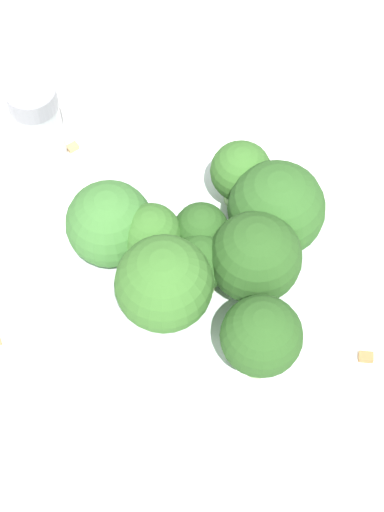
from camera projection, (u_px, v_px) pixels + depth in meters
ground_plane at (192, 319)px, 0.56m from camera, size 3.00×3.00×0.00m
bowl at (192, 303)px, 0.54m from camera, size 0.19×0.19×0.05m
broccoli_floret_0 at (252, 338)px, 0.46m from camera, size 0.05×0.05×0.06m
broccoli_floret_1 at (189, 232)px, 0.50m from camera, size 0.03×0.03×0.05m
broccoli_floret_2 at (268, 209)px, 0.51m from camera, size 0.06×0.06×0.06m
broccoli_floret_3 at (155, 285)px, 0.47m from camera, size 0.05×0.05×0.07m
broccoli_floret_4 at (101, 224)px, 0.50m from camera, size 0.05×0.05×0.06m
broccoli_floret_5 at (192, 270)px, 0.49m from camera, size 0.03×0.03×0.04m
broccoli_floret_6 at (247, 258)px, 0.49m from camera, size 0.05×0.05×0.06m
broccoli_floret_7 at (233, 173)px, 0.52m from camera, size 0.04×0.04×0.05m
broccoli_floret_8 at (142, 236)px, 0.50m from camera, size 0.04×0.04×0.05m
pepper_shaker at (31, 123)px, 0.60m from camera, size 0.03×0.03×0.07m
almond_crumb_0 at (136, 171)px, 0.61m from camera, size 0.01×0.01×0.01m
almond_crumb_1 at (359, 355)px, 0.54m from camera, size 0.01×0.01×0.01m
almond_crumb_3 at (66, 145)px, 0.63m from camera, size 0.01×0.01×0.01m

